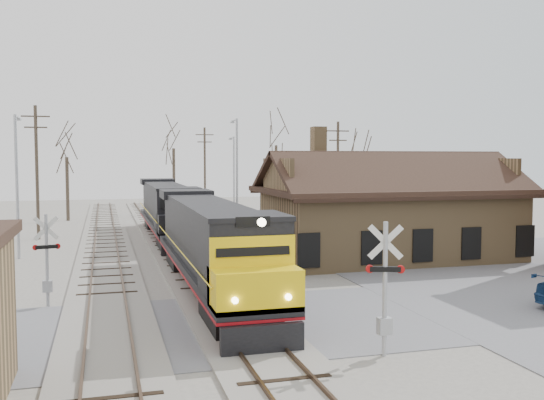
% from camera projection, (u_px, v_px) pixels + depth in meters
% --- Properties ---
extents(ground, '(140.00, 140.00, 0.00)m').
position_uv_depth(ground, '(237.00, 325.00, 21.90)').
color(ground, '#9B968C').
rests_on(ground, ground).
extents(road, '(60.00, 9.00, 0.03)m').
position_uv_depth(road, '(237.00, 324.00, 21.90)').
color(road, slate).
rests_on(road, ground).
extents(track_main, '(3.40, 90.00, 0.24)m').
position_uv_depth(track_main, '(184.00, 257.00, 36.31)').
color(track_main, '#9B968C').
rests_on(track_main, ground).
extents(track_siding, '(3.40, 90.00, 0.24)m').
position_uv_depth(track_siding, '(106.00, 261.00, 35.10)').
color(track_siding, '#9B968C').
rests_on(track_siding, ground).
extents(depot, '(15.20, 9.31, 7.90)m').
position_uv_depth(depot, '(389.00, 218.00, 36.49)').
color(depot, olive).
rests_on(depot, ground).
extents(locomotive_lead, '(2.81, 18.83, 4.18)m').
position_uv_depth(locomotive_lead, '(212.00, 245.00, 26.72)').
color(locomotive_lead, black).
rests_on(locomotive_lead, ground).
extents(locomotive_trailing, '(2.81, 18.83, 3.95)m').
position_uv_depth(locomotive_trailing, '(167.00, 209.00, 45.07)').
color(locomotive_trailing, black).
rests_on(locomotive_trailing, ground).
extents(crossbuck_near, '(1.13, 0.47, 4.11)m').
position_uv_depth(crossbuck_near, '(385.00, 293.00, 18.33)').
color(crossbuck_near, '#A5A8AD').
rests_on(crossbuck_near, ground).
extents(crossbuck_far, '(1.07, 0.30, 3.77)m').
position_uv_depth(crossbuck_far, '(47.00, 263.00, 24.39)').
color(crossbuck_far, '#A5A8AD').
rests_on(crossbuck_far, ground).
extents(streetlight_a, '(0.25, 2.04, 8.59)m').
position_uv_depth(streetlight_a, '(17.00, 178.00, 36.03)').
color(streetlight_a, '#A5A8AD').
rests_on(streetlight_a, ground).
extents(streetlight_b, '(0.25, 2.04, 9.06)m').
position_uv_depth(streetlight_b, '(237.00, 170.00, 47.05)').
color(streetlight_b, '#A5A8AD').
rests_on(streetlight_b, ground).
extents(streetlight_c, '(0.25, 2.04, 8.10)m').
position_uv_depth(streetlight_c, '(234.00, 172.00, 59.80)').
color(streetlight_c, '#A5A8AD').
rests_on(streetlight_c, ground).
extents(utility_pole_a, '(2.00, 0.24, 9.86)m').
position_uv_depth(utility_pole_a, '(37.00, 170.00, 44.48)').
color(utility_pole_a, '#382D23').
rests_on(utility_pole_a, ground).
extents(utility_pole_b, '(2.00, 0.24, 9.37)m').
position_uv_depth(utility_pole_b, '(205.00, 168.00, 67.07)').
color(utility_pole_b, '#382D23').
rests_on(utility_pole_b, ground).
extents(utility_pole_c, '(2.00, 0.24, 9.12)m').
position_uv_depth(utility_pole_c, '(338.00, 172.00, 52.04)').
color(utility_pole_c, '#382D23').
rests_on(utility_pole_c, ground).
extents(tree_b, '(4.07, 4.07, 9.96)m').
position_uv_depth(tree_b, '(66.00, 147.00, 57.62)').
color(tree_b, '#382D23').
rests_on(tree_b, ground).
extents(tree_c, '(4.71, 4.71, 11.55)m').
position_uv_depth(tree_c, '(173.00, 138.00, 66.36)').
color(tree_c, '#382D23').
rests_on(tree_c, ground).
extents(tree_d, '(4.95, 4.95, 12.12)m').
position_uv_depth(tree_d, '(276.00, 134.00, 67.23)').
color(tree_d, '#382D23').
rests_on(tree_d, ground).
extents(tree_e, '(3.78, 3.78, 9.27)m').
position_uv_depth(tree_e, '(358.00, 152.00, 61.50)').
color(tree_e, '#382D23').
rests_on(tree_e, ground).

